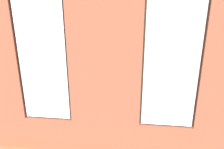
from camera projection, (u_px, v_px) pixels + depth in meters
name	position (u px, v px, depth m)	size (l,w,h in m)	color
ground_plane	(118.00, 100.00, 5.99)	(6.42, 6.12, 0.10)	#99663D
brick_wall_with_windows	(105.00, 79.00, 3.01)	(5.82, 0.30, 3.10)	#9E5138
white_wall_right	(30.00, 52.00, 5.70)	(0.10, 5.12, 3.10)	silver
couch_by_window	(72.00, 118.00, 4.04)	(1.93, 0.87, 0.80)	black
couch_left	(186.00, 92.00, 5.63)	(0.92, 1.75, 0.80)	black
coffee_table	(102.00, 90.00, 5.73)	(1.26, 0.72, 0.42)	olive
cup_ceramic	(90.00, 87.00, 5.64)	(0.07, 0.07, 0.09)	#B23D38
candle_jar	(102.00, 86.00, 5.70)	(0.08, 0.08, 0.12)	#B7333D
table_plant_small	(113.00, 83.00, 5.75)	(0.20, 0.20, 0.30)	#9E5638
remote_black	(98.00, 87.00, 5.82)	(0.05, 0.17, 0.02)	black
remote_silver	(104.00, 89.00, 5.60)	(0.05, 0.17, 0.02)	#B2B2B7
media_console	(47.00, 88.00, 6.24)	(1.12, 0.42, 0.49)	black
tv_flatscreen	(45.00, 71.00, 6.07)	(1.16, 0.20, 0.78)	black
papasan_chair	(122.00, 72.00, 7.60)	(1.16, 1.16, 0.71)	olive
potted_plant_between_couches	(134.00, 108.00, 3.85)	(0.79, 0.80, 1.10)	brown
potted_plant_near_tv	(47.00, 90.00, 5.12)	(0.59, 0.59, 0.83)	gray
potted_plant_by_left_couch	(166.00, 78.00, 6.92)	(0.41, 0.41, 0.63)	brown
potted_plant_mid_room_small	(142.00, 83.00, 6.52)	(0.23, 0.23, 0.49)	#47423D
potted_plant_foreground_right	(73.00, 63.00, 7.96)	(0.93, 1.10, 1.38)	#47423D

